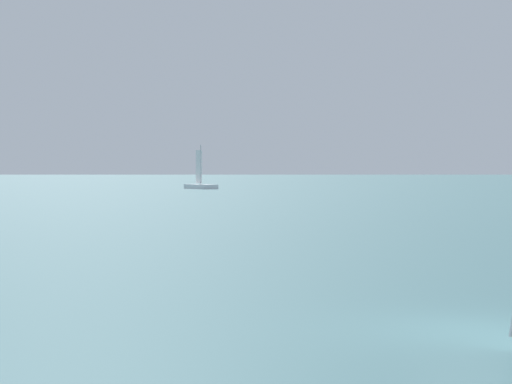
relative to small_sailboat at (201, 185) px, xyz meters
name	(u,v)px	position (x,y,z in m)	size (l,w,h in m)	color
ground_plane	(482,330)	(7.37, -155.05, -0.66)	(4000.00, 4000.00, 0.00)	#386066
small_sailboat	(201,185)	(0.00, 0.00, 0.00)	(6.70, 9.60, 8.38)	white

